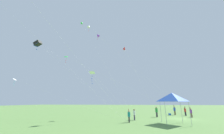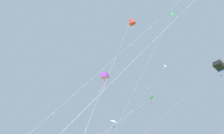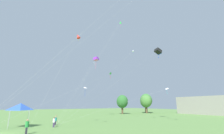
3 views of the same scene
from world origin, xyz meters
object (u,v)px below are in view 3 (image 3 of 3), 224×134
object	(u,v)px
kite_white_delta_4	(85,88)
kite_black_box_6	(158,51)
kite_white_delta_1	(166,89)
kite_green_delta_5	(109,74)
person_white_shirt	(54,122)
kite_purple_box_3	(96,59)
person_teal_shirt	(56,120)
festival_tent	(21,107)
kite_white_diamond_7	(133,51)
person_green_shirt	(27,126)
kite_green_diamond_0	(120,23)
kite_red_diamond_8	(78,36)

from	to	relation	value
kite_white_delta_4	kite_black_box_6	size ratio (longest dim) A/B	0.33
kite_white_delta_1	kite_green_delta_5	xyz separation A→B (m)	(-3.79, -14.21, 2.89)
person_white_shirt	kite_purple_box_3	xyz separation A→B (m)	(-14.38, 14.14, 17.00)
person_teal_shirt	kite_white_delta_1	bearing A→B (deg)	77.83
kite_white_delta_4	kite_black_box_6	world-z (taller)	kite_black_box_6
kite_green_delta_5	kite_black_box_6	bearing A→B (deg)	66.93
kite_purple_box_3	person_white_shirt	bearing A→B (deg)	-44.52
kite_purple_box_3	kite_green_delta_5	distance (m)	15.61
festival_tent	kite_white_delta_1	world-z (taller)	kite_white_delta_1
person_white_shirt	kite_white_diamond_7	size ratio (longest dim) A/B	0.07
person_teal_shirt	kite_white_delta_1	xyz separation A→B (m)	(5.11, 24.63, 6.51)
kite_white_delta_1	kite_black_box_6	bearing A→B (deg)	-71.17
person_teal_shirt	kite_white_diamond_7	bearing A→B (deg)	100.20
kite_white_delta_1	kite_black_box_6	world-z (taller)	kite_black_box_6
kite_white_delta_1	kite_white_diamond_7	bearing A→B (deg)	-165.55
festival_tent	person_green_shirt	world-z (taller)	festival_tent
festival_tent	kite_green_diamond_0	size ratio (longest dim) A/B	0.18
person_teal_shirt	kite_green_diamond_0	world-z (taller)	kite_green_diamond_0
kite_purple_box_3	kite_green_delta_5	xyz separation A→B (m)	(13.31, -2.97, -7.60)
festival_tent	person_teal_shirt	size ratio (longest dim) A/B	2.18
festival_tent	kite_green_delta_5	world-z (taller)	kite_green_delta_5
kite_white_diamond_7	person_white_shirt	bearing A→B (deg)	-74.05
kite_black_box_6	kite_white_diamond_7	bearing A→B (deg)	176.88
festival_tent	person_teal_shirt	world-z (taller)	festival_tent
festival_tent	kite_red_diamond_8	xyz separation A→B (m)	(8.14, 6.54, 11.17)
festival_tent	kite_red_diamond_8	size ratio (longest dim) A/B	0.26
kite_white_diamond_7	kite_red_diamond_8	size ratio (longest dim) A/B	1.51
kite_green_diamond_0	kite_white_delta_4	size ratio (longest dim) A/B	2.90
person_green_shirt	kite_white_delta_1	world-z (taller)	kite_white_delta_1
kite_green_delta_5	kite_red_diamond_8	distance (m)	12.41
person_white_shirt	kite_white_delta_4	size ratio (longest dim) A/B	0.22
kite_white_delta_4	kite_green_delta_5	bearing A→B (deg)	74.10
person_teal_shirt	kite_white_delta_4	world-z (taller)	kite_white_delta_4
person_green_shirt	kite_black_box_6	size ratio (longest dim) A/B	0.08
person_white_shirt	kite_black_box_6	xyz separation A→B (m)	(3.73, 22.43, 15.58)
person_green_shirt	kite_green_diamond_0	xyz separation A→B (m)	(-1.11, 15.43, 19.90)
person_green_shirt	person_teal_shirt	size ratio (longest dim) A/B	1.03
kite_red_diamond_8	kite_green_diamond_0	bearing A→B (deg)	100.66
kite_red_diamond_8	kite_black_box_6	bearing A→B (deg)	94.71
person_white_shirt	person_teal_shirt	world-z (taller)	person_teal_shirt
kite_white_delta_1	kite_red_diamond_8	xyz separation A→B (m)	(2.73, -23.90, 7.10)
kite_white_delta_1	kite_white_delta_4	world-z (taller)	kite_white_delta_1
person_white_shirt	kite_white_diamond_7	world-z (taller)	kite_white_diamond_7
kite_purple_box_3	kite_black_box_6	xyz separation A→B (m)	(18.11, 8.29, -1.42)
kite_purple_box_3	kite_white_diamond_7	size ratio (longest dim) A/B	0.82
kite_white_delta_1	kite_black_box_6	distance (m)	9.59
person_white_shirt	kite_white_diamond_7	xyz separation A→B (m)	(-6.57, 22.99, 18.98)
kite_purple_box_3	kite_red_diamond_8	distance (m)	23.77
kite_green_delta_5	person_white_shirt	bearing A→B (deg)	-84.53
person_green_shirt	kite_black_box_6	bearing A→B (deg)	-102.36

